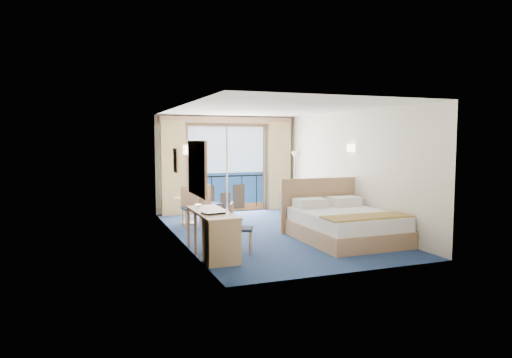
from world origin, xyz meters
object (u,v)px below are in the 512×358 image
Objects in this scene: bed at (344,224)px; desk_chair at (237,225)px; round_table at (189,204)px; table_chair_b at (190,204)px; armchair at (301,204)px; floor_lamp at (294,166)px; table_chair_a at (208,201)px; desk at (219,236)px; nightstand at (332,213)px.

bed is 2.47× the size of desk_chair.
round_table is 0.50m from table_chair_b.
armchair is 0.48× the size of floor_lamp.
table_chair_a is (-2.43, 0.11, 0.18)m from armchair.
table_chair_b is at bearing 86.37° from desk.
bed is at bearing -49.05° from round_table.
desk is 0.66m from desk_chair.
floor_lamp is (0.43, 1.31, 0.91)m from armchair.
bed is 2.35× the size of table_chair_b.
round_table is (-2.87, 0.33, 0.11)m from armchair.
bed is 1.35× the size of desk.
desk is (-2.82, -0.66, 0.10)m from bed.
armchair is 0.86× the size of table_chair_b.
floor_lamp reaches higher than bed.
table_chair_b reaches higher than desk_chair.
desk_chair is 0.93× the size of table_chair_a.
round_table is at bearing 157.35° from nightstand.
desk reaches higher than round_table.
desk is at bearing -166.83° from bed.
nightstand is at bearing -22.65° from round_table.
bed is 1.32× the size of floor_lamp.
nightstand is 2.53m from floor_lamp.
desk_chair is at bearing -86.60° from table_chair_b.
bed is at bearing -168.47° from table_chair_a.
table_chair_b is (-0.27, 2.66, 0.03)m from desk_chair.
table_chair_a is at bearing 158.04° from nightstand.
floor_lamp is 3.53m from round_table.
armchair is 4.53m from desk.
armchair is at bearing -19.55° from desk_chair.
bed is 1.74m from nightstand.
table_chair_a is at bearing 127.87° from bed.
table_chair_a is 1.02× the size of table_chair_b.
table_chair_a is (-2.12, 2.72, 0.22)m from bed.
bed is at bearing 13.17° from desk.
table_chair_a is at bearing -29.32° from armchair.
table_chair_a is (0.44, -0.22, 0.06)m from round_table.
round_table is 0.73× the size of table_chair_a.
armchair is at bearing 108.70° from nightstand.
table_chair_a is 0.57m from table_chair_b.
round_table reaches higher than nightstand.
nightstand is 3.52m from desk_chair.
armchair is 2.44m from table_chair_a.
armchair is (0.32, 2.61, 0.04)m from bed.
table_chair_a reaches higher than armchair.
floor_lamp is 1.87× the size of desk_chair.
table_chair_a reaches higher than nightstand.
armchair is 2.89m from round_table.
table_chair_a is (-2.86, -1.20, -0.74)m from floor_lamp.
bed is 2.63m from armchair.
desk_chair is at bearing 149.14° from table_chair_a.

